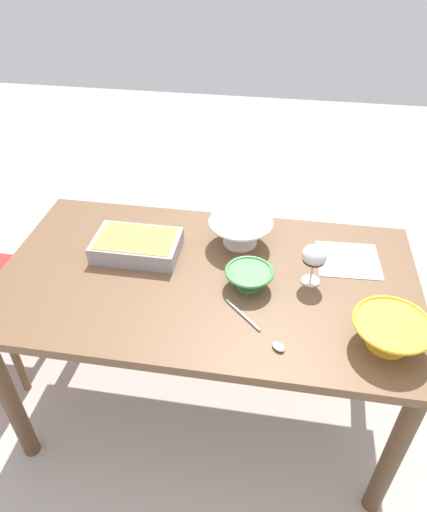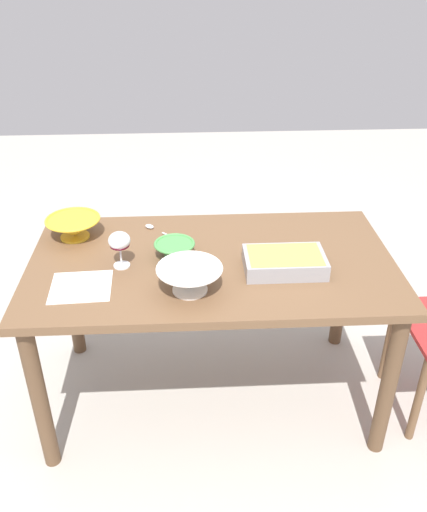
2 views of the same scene
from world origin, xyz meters
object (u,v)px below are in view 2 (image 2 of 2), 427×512
(casserole_dish, at_px, (285,261))
(small_bowl, at_px, (175,249))
(mixing_bowl, at_px, (74,227))
(napkin, at_px, (81,287))
(serving_bowl, at_px, (190,278))
(dining_table, at_px, (212,280))
(serving_spoon, at_px, (159,231))
(wine_glass, at_px, (120,242))

(casserole_dish, relative_size, small_bowl, 1.89)
(casserole_dish, bearing_deg, small_bowl, 164.77)
(mixing_bowl, xyz_separation_m, napkin, (0.09, -0.40, -0.05))
(mixing_bowl, height_order, serving_bowl, serving_bowl)
(small_bowl, relative_size, napkin, 0.74)
(dining_table, xyz_separation_m, napkin, (-0.50, -0.17, 0.10))
(small_bowl, xyz_separation_m, serving_spoon, (-0.07, 0.22, -0.03))
(wine_glass, relative_size, napkin, 0.67)
(small_bowl, distance_m, serving_bowl, 0.25)
(dining_table, bearing_deg, serving_spoon, 131.73)
(wine_glass, xyz_separation_m, casserole_dish, (0.65, -0.06, -0.07))
(mixing_bowl, distance_m, napkin, 0.41)
(small_bowl, distance_m, serving_spoon, 0.24)
(small_bowl, relative_size, serving_spoon, 0.80)
(wine_glass, distance_m, napkin, 0.23)
(wine_glass, xyz_separation_m, small_bowl, (0.21, 0.06, -0.07))
(mixing_bowl, height_order, small_bowl, mixing_bowl)
(wine_glass, bearing_deg, serving_spoon, 63.43)
(casserole_dish, height_order, napkin, casserole_dish)
(dining_table, distance_m, casserole_dish, 0.33)
(serving_spoon, height_order, napkin, serving_spoon)
(small_bowl, height_order, serving_spoon, small_bowl)
(casserole_dish, height_order, serving_bowl, serving_bowl)
(serving_spoon, bearing_deg, mixing_bowl, -175.79)
(casserole_dish, xyz_separation_m, small_bowl, (-0.43, 0.12, 0.00))
(casserole_dish, xyz_separation_m, mixing_bowl, (-0.87, 0.31, 0.01))
(small_bowl, bearing_deg, dining_table, -10.38)
(wine_glass, relative_size, small_bowl, 0.90)
(wine_glass, xyz_separation_m, serving_bowl, (0.27, -0.19, -0.05))
(dining_table, bearing_deg, napkin, -161.02)
(dining_table, relative_size, casserole_dish, 4.69)
(mixing_bowl, relative_size, small_bowl, 1.40)
(mixing_bowl, height_order, napkin, mixing_bowl)
(napkin, bearing_deg, dining_table, 18.98)
(casserole_dish, height_order, serving_spoon, casserole_dish)
(dining_table, relative_size, serving_spoon, 7.08)
(dining_table, distance_m, serving_bowl, 0.28)
(wine_glass, height_order, mixing_bowl, wine_glass)
(serving_bowl, distance_m, napkin, 0.42)
(small_bowl, bearing_deg, serving_bowl, -76.61)
(dining_table, bearing_deg, small_bowl, 169.62)
(serving_bowl, distance_m, serving_spoon, 0.49)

